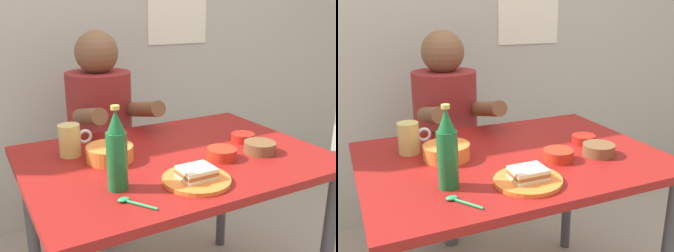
% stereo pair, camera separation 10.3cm
% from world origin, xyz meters
% --- Properties ---
extents(wall_back, '(4.40, 0.09, 2.60)m').
position_xyz_m(wall_back, '(0.00, 1.05, 1.30)').
color(wall_back, '#ADA89E').
rests_on(wall_back, ground).
extents(dining_table, '(1.10, 0.80, 0.74)m').
position_xyz_m(dining_table, '(0.00, 0.00, 0.65)').
color(dining_table, maroon).
rests_on(dining_table, ground).
extents(stool, '(0.34, 0.34, 0.45)m').
position_xyz_m(stool, '(-0.08, 0.63, 0.35)').
color(stool, '#4C4C51').
rests_on(stool, ground).
extents(person_seated, '(0.33, 0.56, 0.72)m').
position_xyz_m(person_seated, '(-0.08, 0.62, 0.77)').
color(person_seated, maroon).
rests_on(person_seated, stool).
extents(plate_orange, '(0.22, 0.22, 0.01)m').
position_xyz_m(plate_orange, '(-0.05, -0.24, 0.75)').
color(plate_orange, orange).
rests_on(plate_orange, dining_table).
extents(sandwich, '(0.11, 0.09, 0.04)m').
position_xyz_m(sandwich, '(-0.05, -0.24, 0.77)').
color(sandwich, beige).
rests_on(sandwich, plate_orange).
extents(beer_mug, '(0.13, 0.08, 0.12)m').
position_xyz_m(beer_mug, '(-0.34, 0.18, 0.80)').
color(beer_mug, '#D1BC66').
rests_on(beer_mug, dining_table).
extents(beer_bottle, '(0.06, 0.06, 0.26)m').
position_xyz_m(beer_bottle, '(-0.29, -0.17, 0.86)').
color(beer_bottle, '#19602D').
rests_on(beer_bottle, dining_table).
extents(condiment_bowl_brown, '(0.12, 0.12, 0.04)m').
position_xyz_m(condiment_bowl_brown, '(0.30, -0.13, 0.76)').
color(condiment_bowl_brown, brown).
rests_on(condiment_bowl_brown, dining_table).
extents(soup_bowl_orange, '(0.17, 0.17, 0.05)m').
position_xyz_m(soup_bowl_orange, '(-0.23, 0.06, 0.77)').
color(soup_bowl_orange, orange).
rests_on(soup_bowl_orange, dining_table).
extents(sauce_bowl_chili, '(0.11, 0.11, 0.04)m').
position_xyz_m(sauce_bowl_chili, '(0.13, -0.12, 0.76)').
color(sauce_bowl_chili, red).
rests_on(sauce_bowl_chili, dining_table).
extents(sambal_bowl_red, '(0.10, 0.10, 0.03)m').
position_xyz_m(sambal_bowl_red, '(0.32, 0.00, 0.76)').
color(sambal_bowl_red, '#B21E14').
rests_on(sambal_bowl_red, dining_table).
extents(spoon, '(0.08, 0.11, 0.01)m').
position_xyz_m(spoon, '(-0.29, -0.27, 0.75)').
color(spoon, '#26A559').
rests_on(spoon, dining_table).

